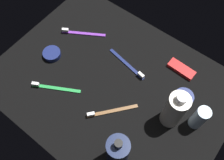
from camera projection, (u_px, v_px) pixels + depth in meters
The scene contains 11 objects.
ground_plane at pixel (112, 85), 90.37cm from camera, with size 84.00×64.00×1.20cm, color black.
lotion_bottle at pixel (118, 152), 70.42cm from camera, with size 6.64×6.64×18.89cm.
bodywash_bottle at pixel (175, 110), 76.26cm from camera, with size 6.58×6.58×18.30cm.
deodorant_stick at pixel (199, 118), 78.09cm from camera, with size 4.35×4.35×10.86cm, color silver.
toothbrush_navy at pixel (129, 65), 92.83cm from camera, with size 17.94×4.22×2.10cm.
toothbrush_green at pixel (53, 87), 88.47cm from camera, with size 16.35×9.73×2.10cm.
toothbrush_purple at pixel (81, 33), 100.06cm from camera, with size 16.04×10.31×2.10cm.
toothbrush_brown at pixel (109, 111), 84.22cm from camera, with size 12.50×14.55×2.10cm.
snack_bar_red at pixel (181, 69), 91.88cm from camera, with size 10.40×4.00×1.50cm, color red.
cream_tin_left at pixel (52, 54), 94.71cm from camera, with size 6.84×6.84×2.09cm, color navy.
cream_tin_right at pixel (184, 97), 86.14cm from camera, with size 6.89×6.89×2.15cm, color navy.
Camera 1 is at (-24.75, 32.11, 80.18)cm, focal length 39.25 mm.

